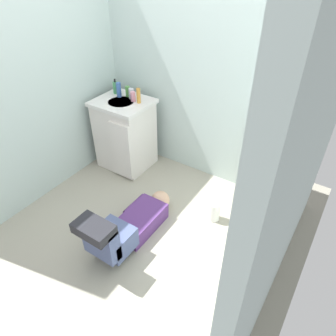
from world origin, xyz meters
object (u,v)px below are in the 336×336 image
(bottle_amber, at_px, (139,96))
(toilet, at_px, (260,183))
(faucet, at_px, (130,92))
(toilet_paper_roll, at_px, (244,268))
(person_plumber, at_px, (127,226))
(bottle_clear, at_px, (131,93))
(bottle_green, at_px, (128,92))
(paper_towel_roll, at_px, (214,211))
(tissue_box, at_px, (268,138))
(soap_dispenser, at_px, (115,88))
(bottle_blue, at_px, (119,90))
(vanity_cabinet, at_px, (125,134))
(toiletry_bag, at_px, (285,143))
(bottle_pink, at_px, (133,97))

(bottle_amber, bearing_deg, toilet, -0.64)
(faucet, distance_m, toilet_paper_roll, 2.13)
(person_plumber, distance_m, bottle_clear, 1.45)
(bottle_green, distance_m, paper_towel_roll, 1.59)
(person_plumber, relative_size, bottle_green, 9.20)
(tissue_box, xyz_separation_m, toilet_paper_roll, (0.23, -0.83, -0.75))
(toilet, relative_size, person_plumber, 0.70)
(toilet, height_order, tissue_box, tissue_box)
(person_plumber, height_order, soap_dispenser, soap_dispenser)
(person_plumber, bearing_deg, soap_dispenser, 132.27)
(bottle_blue, bearing_deg, tissue_box, 2.32)
(tissue_box, xyz_separation_m, bottle_amber, (-1.38, -0.07, 0.10))
(tissue_box, bearing_deg, soap_dispenser, -179.49)
(vanity_cabinet, distance_m, person_plumber, 1.23)
(vanity_cabinet, height_order, bottle_green, bottle_green)
(tissue_box, xyz_separation_m, bottle_green, (-1.58, -0.01, 0.08))
(toiletry_bag, xyz_separation_m, soap_dispenser, (-1.90, -0.02, 0.08))
(bottle_clear, height_order, bottle_pink, bottle_clear)
(toilet, relative_size, bottle_green, 6.48)
(toilet, relative_size, faucet, 7.50)
(faucet, xyz_separation_m, toiletry_bag, (1.71, -0.00, -0.06))
(bottle_green, bearing_deg, faucet, 36.53)
(tissue_box, xyz_separation_m, bottle_clear, (-1.52, -0.02, 0.07))
(bottle_clear, bearing_deg, toiletry_bag, 0.85)
(bottle_amber, height_order, toilet_paper_roll, bottle_amber)
(person_plumber, height_order, toiletry_bag, toiletry_bag)
(vanity_cabinet, distance_m, tissue_box, 1.61)
(person_plumber, height_order, tissue_box, tissue_box)
(vanity_cabinet, relative_size, bottle_amber, 5.08)
(paper_towel_roll, bearing_deg, bottle_clear, 163.05)
(faucet, distance_m, soap_dispenser, 0.19)
(faucet, distance_m, bottle_green, 0.03)
(vanity_cabinet, bearing_deg, bottle_amber, 20.66)
(toilet, distance_m, paper_towel_roll, 0.51)
(person_plumber, distance_m, soap_dispenser, 1.59)
(person_plumber, height_order, bottle_green, bottle_green)
(vanity_cabinet, bearing_deg, bottle_green, 100.19)
(paper_towel_roll, bearing_deg, bottle_amber, 163.39)
(toilet, bearing_deg, paper_towel_roll, -133.20)
(soap_dispenser, bearing_deg, bottle_clear, -2.27)
(soap_dispenser, bearing_deg, bottle_blue, -28.52)
(bottle_green, distance_m, bottle_amber, 0.21)
(vanity_cabinet, height_order, toiletry_bag, toiletry_bag)
(faucet, distance_m, bottle_amber, 0.20)
(vanity_cabinet, relative_size, bottle_blue, 5.14)
(bottle_pink, bearing_deg, bottle_clear, 143.19)
(bottle_blue, height_order, paper_towel_roll, bottle_blue)
(soap_dispenser, relative_size, bottle_green, 1.43)
(vanity_cabinet, bearing_deg, soap_dispenser, 146.90)
(bottle_green, xyz_separation_m, bottle_amber, (0.20, -0.06, 0.02))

